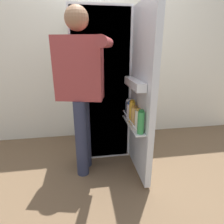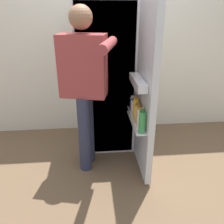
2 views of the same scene
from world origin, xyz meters
name	(u,v)px [view 1 (image 1 of 2)]	position (x,y,z in m)	size (l,w,h in m)	color
ground_plane	(106,170)	(0.00, 0.00, 0.00)	(6.83, 6.83, 0.00)	brown
kitchen_wall	(96,46)	(0.00, 0.95, 1.25)	(4.40, 0.10, 2.51)	silver
refrigerator	(102,85)	(0.03, 0.52, 0.81)	(0.67, 1.26, 1.62)	silver
person	(81,83)	(-0.21, 0.06, 0.93)	(0.53, 0.77, 1.57)	#2D334C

